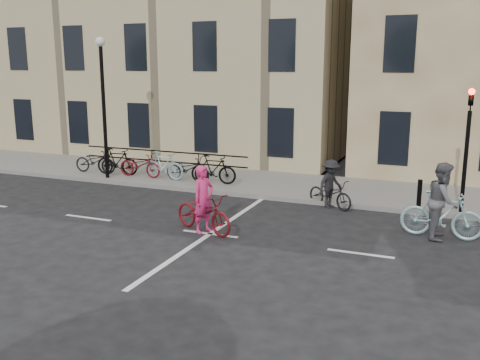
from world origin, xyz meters
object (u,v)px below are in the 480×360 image
at_px(cyclist_pink, 204,209).
at_px(lamp_post, 103,90).
at_px(cyclist_grey, 442,208).
at_px(traffic_light, 468,135).
at_px(cyclist_dark, 330,189).

bearing_deg(cyclist_pink, lamp_post, 76.88).
xyz_separation_m(lamp_post, cyclist_grey, (12.21, -2.40, -2.67)).
xyz_separation_m(traffic_light, cyclist_grey, (-0.49, -2.34, -1.64)).
height_order(traffic_light, cyclist_grey, traffic_light).
distance_m(traffic_light, cyclist_pink, 7.92).
bearing_deg(lamp_post, traffic_light, -0.27).
relative_size(lamp_post, cyclist_dark, 2.93).
bearing_deg(cyclist_pink, traffic_light, -35.48).
bearing_deg(cyclist_dark, lamp_post, 115.40).
relative_size(traffic_light, cyclist_dark, 2.16).
bearing_deg(cyclist_pink, cyclist_dark, -13.17).
height_order(traffic_light, cyclist_dark, traffic_light).
height_order(traffic_light, lamp_post, lamp_post).
distance_m(traffic_light, cyclist_grey, 2.90).
height_order(lamp_post, cyclist_grey, lamp_post).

